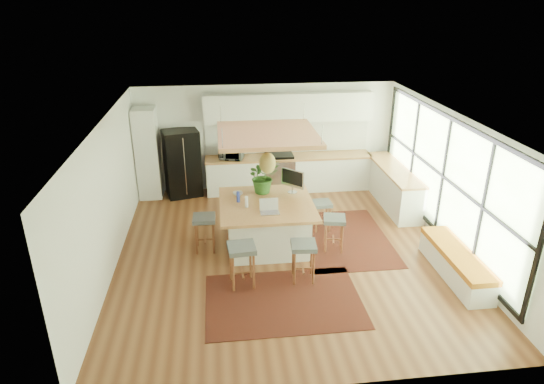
{
  "coord_description": "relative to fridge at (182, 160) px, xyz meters",
  "views": [
    {
      "loc": [
        -1.22,
        -8.07,
        4.78
      ],
      "look_at": [
        -0.2,
        0.5,
        1.1
      ],
      "focal_mm": 31.09,
      "sensor_mm": 36.0,
      "label": 1
    }
  ],
  "objects": [
    {
      "name": "back_counter_base",
      "position": [
        2.68,
        -0.0,
        -0.49
      ],
      "size": [
        4.2,
        0.6,
        0.88
      ],
      "primitive_type": "cube",
      "color": "white",
      "rests_on": "floor"
    },
    {
      "name": "microwave",
      "position": [
        1.23,
        -0.03,
        0.2
      ],
      "size": [
        0.64,
        0.46,
        0.39
      ],
      "primitive_type": "imported",
      "rotation": [
        0.0,
        0.0,
        -0.25
      ],
      "color": "#A5A5AA",
      "rests_on": "back_counter_top"
    },
    {
      "name": "upper_cabinets",
      "position": [
        2.68,
        0.14,
        1.22
      ],
      "size": [
        4.2,
        0.34,
        0.7
      ],
      "primitive_type": "cube",
      "color": "white",
      "rests_on": "wall_back"
    },
    {
      "name": "island_bottle_0",
      "position": [
        1.26,
        -2.72,
        0.1
      ],
      "size": [
        0.07,
        0.07,
        0.19
      ],
      "primitive_type": "cylinder",
      "color": "#2F40BF",
      "rests_on": "island"
    },
    {
      "name": "window_wall",
      "position": [
        5.35,
        -3.18,
        0.47
      ],
      "size": [
        0.1,
        6.2,
        2.6
      ],
      "primitive_type": null,
      "color": "black",
      "rests_on": "wall_right"
    },
    {
      "name": "rug_near",
      "position": [
        1.88,
        -4.77,
        -0.92
      ],
      "size": [
        2.6,
        1.8,
        0.01
      ],
      "primitive_type": "cube",
      "color": "black",
      "rests_on": "floor"
    },
    {
      "name": "wall_front",
      "position": [
        2.13,
        -6.68,
        0.42
      ],
      "size": [
        6.5,
        0.0,
        6.5
      ],
      "primitive_type": "plane",
      "rotation": [
        -1.57,
        0.0,
        0.0
      ],
      "color": "white",
      "rests_on": "ground"
    },
    {
      "name": "pantry",
      "position": [
        -0.82,
        -0.0,
        0.2
      ],
      "size": [
        0.55,
        0.6,
        2.25
      ],
      "primitive_type": "cube",
      "color": "white",
      "rests_on": "floor"
    },
    {
      "name": "rug_right",
      "position": [
        3.45,
        -2.77,
        -0.92
      ],
      "size": [
        1.8,
        2.6,
        0.01
      ],
      "primitive_type": "cube",
      "color": "black",
      "rests_on": "floor"
    },
    {
      "name": "island_plant",
      "position": [
        1.8,
        -2.27,
        0.28
      ],
      "size": [
        0.85,
        0.89,
        0.55
      ],
      "primitive_type": "imported",
      "rotation": [
        0.0,
        0.0,
        0.36
      ],
      "color": "#1E4C19",
      "rests_on": "island"
    },
    {
      "name": "wall_left",
      "position": [
        -1.12,
        -3.18,
        0.42
      ],
      "size": [
        0.0,
        7.0,
        7.0
      ],
      "primitive_type": "plane",
      "rotation": [
        1.57,
        0.0,
        1.57
      ],
      "color": "white",
      "rests_on": "ground"
    },
    {
      "name": "fridge",
      "position": [
        0.0,
        0.0,
        0.0
      ],
      "size": [
        0.97,
        0.84,
        1.69
      ],
      "primitive_type": null,
      "rotation": [
        0.0,
        0.0,
        0.24
      ],
      "color": "black",
      "rests_on": "floor"
    },
    {
      "name": "stool_right_back",
      "position": [
        3.06,
        -2.3,
        -0.57
      ],
      "size": [
        0.4,
        0.4,
        0.65
      ],
      "primitive_type": null,
      "rotation": [
        0.0,
        0.0,
        1.62
      ],
      "color": "#4B5153",
      "rests_on": "floor"
    },
    {
      "name": "floor",
      "position": [
        2.13,
        -3.18,
        -0.93
      ],
      "size": [
        7.0,
        7.0,
        0.0
      ],
      "primitive_type": "plane",
      "color": "brown",
      "rests_on": "ground"
    },
    {
      "name": "stool_near_left",
      "position": [
        1.23,
        -4.21,
        -0.57
      ],
      "size": [
        0.5,
        0.5,
        0.79
      ],
      "primitive_type": null,
      "rotation": [
        0.0,
        0.0,
        0.08
      ],
      "color": "#4B5153",
      "rests_on": "floor"
    },
    {
      "name": "stool_near_right",
      "position": [
        2.31,
        -4.18,
        -0.57
      ],
      "size": [
        0.47,
        0.47,
        0.74
      ],
      "primitive_type": null,
      "rotation": [
        0.0,
        0.0,
        -0.08
      ],
      "color": "#4B5153",
      "rests_on": "floor"
    },
    {
      "name": "right_counter_base",
      "position": [
        5.06,
        -1.18,
        -0.49
      ],
      "size": [
        0.6,
        2.5,
        0.88
      ],
      "primitive_type": "cube",
      "color": "white",
      "rests_on": "floor"
    },
    {
      "name": "stool_right_front",
      "position": [
        3.11,
        -3.17,
        -0.57
      ],
      "size": [
        0.5,
        0.5,
        0.71
      ],
      "primitive_type": null,
      "rotation": [
        0.0,
        0.0,
        1.36
      ],
      "color": "#4B5153",
      "rests_on": "floor"
    },
    {
      "name": "island",
      "position": [
        1.81,
        -2.82,
        -0.46
      ],
      "size": [
        1.85,
        1.85,
        0.93
      ],
      "primitive_type": null,
      "color": "#AE6E3D",
      "rests_on": "floor"
    },
    {
      "name": "ceiling",
      "position": [
        2.13,
        -3.18,
        1.78
      ],
      "size": [
        7.0,
        7.0,
        0.0
      ],
      "primitive_type": "plane",
      "rotation": [
        3.14,
        0.0,
        0.0
      ],
      "color": "white",
      "rests_on": "ground"
    },
    {
      "name": "range",
      "position": [
        2.43,
        -0.0,
        -0.43
      ],
      "size": [
        0.76,
        0.62,
        1.0
      ],
      "primitive_type": null,
      "color": "#A5A5AA",
      "rests_on": "floor"
    },
    {
      "name": "backsplash",
      "position": [
        2.68,
        0.3,
        0.43
      ],
      "size": [
        4.2,
        0.02,
        0.8
      ],
      "primitive_type": "cube",
      "color": "white",
      "rests_on": "wall_back"
    },
    {
      "name": "right_counter_top",
      "position": [
        5.06,
        -1.18,
        -0.03
      ],
      "size": [
        0.64,
        2.54,
        0.05
      ],
      "primitive_type": "cube",
      "color": "#AE6E3D",
      "rests_on": "right_counter_base"
    },
    {
      "name": "ceiling_panel",
      "position": [
        1.83,
        -2.78,
        1.12
      ],
      "size": [
        1.86,
        1.86,
        0.8
      ],
      "primitive_type": null,
      "color": "#AE6E3D",
      "rests_on": "ceiling"
    },
    {
      "name": "window_bench",
      "position": [
        5.08,
        -4.38,
        -0.68
      ],
      "size": [
        0.52,
        2.0,
        0.5
      ],
      "primitive_type": null,
      "color": "white",
      "rests_on": "floor"
    },
    {
      "name": "stool_left_side",
      "position": [
        0.57,
        -2.89,
        -0.57
      ],
      "size": [
        0.44,
        0.44,
        0.74
      ],
      "primitive_type": null,
      "rotation": [
        0.0,
        0.0,
        -1.59
      ],
      "color": "#4B5153",
      "rests_on": "floor"
    },
    {
      "name": "laptop",
      "position": [
        1.82,
        -3.29,
        0.12
      ],
      "size": [
        0.37,
        0.39,
        0.27
      ],
      "primitive_type": null,
      "rotation": [
        0.0,
        0.0,
        0.02
      ],
      "color": "#A5A5AA",
      "rests_on": "island"
    },
    {
      "name": "back_counter_top",
      "position": [
        2.68,
        -0.0,
        -0.03
      ],
      "size": [
        4.24,
        0.64,
        0.05
      ],
      "primitive_type": "cube",
      "color": "#AE6E3D",
      "rests_on": "back_counter_base"
    },
    {
      "name": "wall_right",
      "position": [
        5.38,
        -3.18,
        0.42
      ],
      "size": [
        0.0,
        7.0,
        7.0
      ],
      "primitive_type": "plane",
      "rotation": [
        1.57,
        0.0,
        -1.57
      ],
      "color": "white",
      "rests_on": "ground"
    },
    {
      "name": "wall_back",
      "position": [
        2.13,
        0.32,
        0.42
      ],
      "size": [
        6.5,
        0.0,
        6.5
      ],
      "primitive_type": "plane",
      "rotation": [
        1.57,
        0.0,
        0.0
      ],
      "color": "white",
      "rests_on": "ground"
    },
    {
      "name": "monitor",
      "position": [
        2.4,
        -2.36,
        0.26
      ],
      "size": [
        0.54,
        0.52,
        0.51
      ],
      "primitive_type": null,
      "rotation": [
        0.0,
        0.0,
        -0.76
      ],
      "color": "#A5A5AA",
      "rests_on": "island"
    },
    {
      "name": "island_bottle_1",
      "position": [
        1.41,
        -2.97,
        0.1
      ],
      "size": [
        0.07,
        0.07,
        0.19
      ],
      "primitive_type": "cylinder",
      "color": "white",
      "rests_on": "island"
    },
    {
      "name": "island_bowl",
      "position": [
        1.27,
        -2.34,
        0.03
      ],
      "size": [
        0.23,
        0.23,
        0.05
      ],
      "primitive_type": "imported",
      "rotation": [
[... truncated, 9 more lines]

